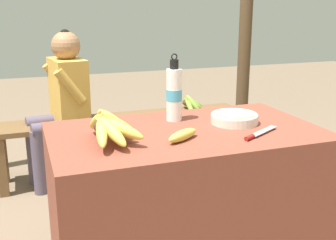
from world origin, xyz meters
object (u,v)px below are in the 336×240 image
Objects in this scene: water_bottle at (174,94)px; serving_bowl at (234,117)px; wooden_bench at (121,126)px; banana_bunch_green at (190,103)px; seated_vendor at (62,97)px; knife at (257,134)px; support_post_far at (246,12)px; loose_banana_front at (183,135)px; banana_bunch_ripe at (110,125)px.

serving_bowl is at bearing -29.37° from water_bottle.
banana_bunch_green is at bearing 0.20° from wooden_bench.
serving_bowl is 0.21× the size of seated_vendor.
serving_bowl is at bearing -102.99° from banana_bunch_green.
serving_bowl is 1.38m from seated_vendor.
support_post_far is (0.96, 1.81, 0.47)m from knife.
serving_bowl is 1.27× the size of loose_banana_front.
wooden_bench is (0.06, 1.39, -0.35)m from loose_banana_front.
knife is at bearing 107.21° from seated_vendor.
loose_banana_front is 0.78× the size of knife.
banana_bunch_green is at bearing 55.85° from banana_bunch_ripe.
knife is 0.21× the size of seated_vendor.
loose_banana_front is at bearing -126.00° from support_post_far.
banana_bunch_green is (0.28, 1.23, -0.22)m from serving_bowl.
banana_bunch_ripe is at bearing 139.03° from knife.
banana_bunch_green is at bearing -151.30° from support_post_far.
support_post_far reaches higher than banana_bunch_ripe.
water_bottle is at bearing -129.62° from support_post_far.
loose_banana_front is 0.56× the size of banana_bunch_green.
banana_bunch_ripe is 0.33× the size of seated_vendor.
knife is (-0.01, -0.22, -0.02)m from serving_bowl.
water_bottle is (-0.25, 0.14, 0.11)m from serving_bowl.
wooden_bench is (-0.26, 1.45, -0.34)m from knife.
banana_bunch_green is at bearing 77.01° from serving_bowl.
support_post_far reaches higher than water_bottle.
banana_bunch_ripe is 0.63m from serving_bowl.
loose_banana_front is at bearing -103.80° from water_bottle.
seated_vendor is at bearing -174.66° from wooden_bench.
support_post_far is at bearing 54.00° from loose_banana_front.
banana_bunch_green is (0.55, 0.00, 0.13)m from wooden_bench.
banana_bunch_ripe is at bearing -146.52° from water_bottle.
banana_bunch_ripe is 1.12× the size of banana_bunch_green.
banana_bunch_green is 1.01m from support_post_far.
water_bottle is (0.36, 0.24, 0.06)m from banana_bunch_ripe.
knife is at bearing -11.26° from banana_bunch_ripe.
serving_bowl is at bearing -120.75° from support_post_far.
loose_banana_front is at bearing -113.71° from banana_bunch_green.
loose_banana_front reaches higher than banana_bunch_green.
support_post_far reaches higher than knife.
knife is 1.56m from seated_vendor.
knife is 0.10× the size of support_post_far.
knife is 1.51m from wooden_bench.
loose_banana_front is 0.32m from knife.
banana_bunch_ripe is at bearing -124.15° from banana_bunch_green.
wooden_bench is at bearing 87.44° from loose_banana_front.
banana_bunch_green is 0.13× the size of support_post_far.
water_bottle reaches higher than wooden_bench.
seated_vendor is (-0.07, 1.29, -0.14)m from banana_bunch_ripe.
loose_banana_front reaches higher than knife.
seated_vendor is at bearing 92.97° from banana_bunch_ripe.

